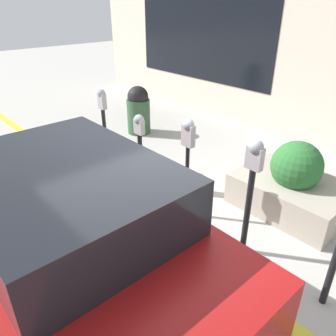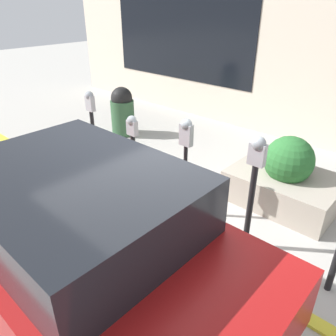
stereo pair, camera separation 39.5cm
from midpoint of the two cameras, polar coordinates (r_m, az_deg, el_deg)
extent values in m
plane|color=#ADAAA3|center=(4.80, 1.06, -10.46)|extent=(40.00, 40.00, 0.00)
cube|color=gold|center=(4.74, 0.34, -10.67)|extent=(15.43, 0.16, 0.04)
cube|color=beige|center=(7.66, 27.79, 16.46)|extent=(15.43, 0.15, 3.75)
cube|color=black|center=(9.39, 6.89, 21.91)|extent=(4.63, 0.02, 2.25)
cylinder|color=black|center=(3.96, 29.51, -14.80)|extent=(0.07, 0.07, 1.03)
cylinder|color=black|center=(4.22, 16.30, -7.54)|extent=(0.08, 0.08, 1.21)
cube|color=#99999E|center=(3.85, 17.73, 1.57)|extent=(0.20, 0.09, 0.27)
sphere|color=gray|center=(3.80, 18.02, 3.42)|extent=(0.17, 0.17, 0.17)
cylinder|color=black|center=(4.79, 5.65, -2.47)|extent=(0.06, 0.06, 1.14)
cube|color=#99999E|center=(4.47, 6.08, 5.57)|extent=(0.19, 0.09, 0.30)
sphere|color=gray|center=(4.42, 6.17, 7.41)|extent=(0.16, 0.16, 0.16)
cylinder|color=black|center=(5.54, -2.76, 1.17)|extent=(0.08, 0.08, 0.99)
cube|color=#99999E|center=(5.29, -2.91, 7.16)|extent=(0.19, 0.09, 0.24)
sphere|color=gray|center=(5.25, -2.94, 8.41)|extent=(0.16, 0.16, 0.16)
cylinder|color=black|center=(6.30, -9.08, 5.09)|extent=(0.07, 0.07, 1.16)
cube|color=#99999E|center=(6.07, -9.58, 11.38)|extent=(0.17, 0.09, 0.28)
sphere|color=gray|center=(6.03, -9.69, 12.65)|extent=(0.15, 0.15, 0.15)
cube|color=#A39989|center=(5.48, 22.57, -4.34)|extent=(1.63, 1.19, 0.50)
sphere|color=#28662D|center=(5.26, 23.53, 0.26)|extent=(0.75, 0.75, 0.75)
cube|color=maroon|center=(3.77, -14.65, -10.85)|extent=(4.45, 1.97, 0.62)
cube|color=black|center=(3.30, -14.39, -4.14)|extent=(2.31, 1.73, 0.58)
cylinder|color=black|center=(5.31, -12.86, -2.50)|extent=(0.71, 0.24, 0.71)
cylinder|color=black|center=(3.62, 11.08, -19.08)|extent=(0.71, 0.24, 0.71)
cylinder|color=#2D5133|center=(8.00, -3.70, 8.96)|extent=(0.55, 0.55, 0.82)
sphere|color=black|center=(7.86, -3.81, 12.27)|extent=(0.50, 0.50, 0.50)
camera|label=1|loc=(0.20, 92.59, -1.35)|focal=35.00mm
camera|label=2|loc=(0.20, -87.41, 1.35)|focal=35.00mm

